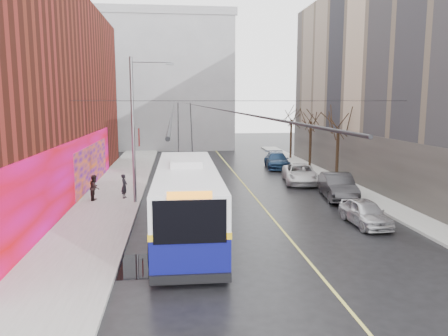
% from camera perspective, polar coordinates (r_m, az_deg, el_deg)
% --- Properties ---
extents(ground, '(140.00, 140.00, 0.00)m').
position_cam_1_polar(ground, '(18.60, 5.76, -11.37)').
color(ground, black).
rests_on(ground, ground).
extents(sidewalk_left, '(4.00, 60.00, 0.15)m').
position_cam_1_polar(sidewalk_left, '(30.04, -14.42, -3.67)').
color(sidewalk_left, gray).
rests_on(sidewalk_left, ground).
extents(sidewalk_right, '(2.00, 60.00, 0.15)m').
position_cam_1_polar(sidewalk_right, '(32.36, 16.96, -2.89)').
color(sidewalk_right, gray).
rests_on(sidewalk_right, ground).
extents(lane_line, '(0.12, 50.00, 0.01)m').
position_cam_1_polar(lane_line, '(32.15, 3.13, -2.73)').
color(lane_line, '#BFB74C').
rests_on(lane_line, ground).
extents(building_far, '(20.50, 12.10, 18.00)m').
position_cam_1_polar(building_far, '(62.15, -8.65, 11.06)').
color(building_far, gray).
rests_on(building_far, ground).
extents(streetlight_pole, '(2.65, 0.60, 9.00)m').
position_cam_1_polar(streetlight_pole, '(27.21, -11.48, 5.32)').
color(streetlight_pole, slate).
rests_on(streetlight_pole, ground).
extents(catenary_wires, '(18.00, 60.00, 0.22)m').
position_cam_1_polar(catenary_wires, '(31.86, -4.27, 8.46)').
color(catenary_wires, black).
extents(tree_near, '(3.20, 3.20, 6.40)m').
position_cam_1_polar(tree_near, '(35.47, 14.75, 6.17)').
color(tree_near, black).
rests_on(tree_near, ground).
extents(tree_mid, '(3.20, 3.20, 6.68)m').
position_cam_1_polar(tree_mid, '(42.06, 11.32, 7.02)').
color(tree_mid, black).
rests_on(tree_mid, ground).
extents(tree_far, '(3.20, 3.20, 6.57)m').
position_cam_1_polar(tree_far, '(48.78, 8.81, 7.17)').
color(tree_far, black).
rests_on(tree_far, ground).
extents(puddle, '(2.41, 2.66, 0.01)m').
position_cam_1_polar(puddle, '(17.75, -10.23, -12.46)').
color(puddle, black).
rests_on(puddle, ground).
extents(pigeons_flying, '(5.26, 3.24, 1.53)m').
position_cam_1_polar(pigeons_flying, '(27.44, -2.38, 10.05)').
color(pigeons_flying, slate).
extents(trolleybus, '(3.24, 13.34, 6.29)m').
position_cam_1_polar(trolleybus, '(21.21, -4.87, -3.91)').
color(trolleybus, '#0B0D56').
rests_on(trolleybus, ground).
extents(parked_car_a, '(1.66, 3.98, 1.35)m').
position_cam_1_polar(parked_car_a, '(23.85, 17.96, -5.55)').
color(parked_car_a, silver).
rests_on(parked_car_a, ground).
extents(parked_car_b, '(2.48, 5.28, 1.67)m').
position_cam_1_polar(parked_car_b, '(29.66, 14.62, -2.33)').
color(parked_car_b, '#29292B').
rests_on(parked_car_b, ground).
extents(parked_car_c, '(3.27, 5.69, 1.49)m').
position_cam_1_polar(parked_car_c, '(34.74, 9.93, -0.74)').
color(parked_car_c, silver).
rests_on(parked_car_c, ground).
extents(parked_car_d, '(2.58, 5.32, 1.49)m').
position_cam_1_polar(parked_car_d, '(42.19, 6.92, 0.99)').
color(parked_car_d, navy).
rests_on(parked_car_d, ground).
extents(following_car, '(2.05, 4.41, 1.46)m').
position_cam_1_polar(following_car, '(37.98, -4.51, 0.14)').
color(following_car, '#AEAFB3').
rests_on(following_car, ground).
extents(pedestrian_a, '(0.49, 0.64, 1.56)m').
position_cam_1_polar(pedestrian_a, '(29.02, -12.89, -2.32)').
color(pedestrian_a, black).
rests_on(pedestrian_a, sidewalk_left).
extents(pedestrian_b, '(0.68, 0.84, 1.62)m').
position_cam_1_polar(pedestrian_b, '(28.86, -16.53, -2.46)').
color(pedestrian_b, black).
rests_on(pedestrian_b, sidewalk_left).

